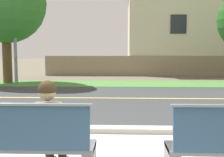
{
  "coord_description": "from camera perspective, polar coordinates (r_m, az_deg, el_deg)",
  "views": [
    {
      "loc": [
        -0.1,
        -3.0,
        1.58
      ],
      "look_at": [
        -0.35,
        3.3,
        1.0
      ],
      "focal_mm": 43.83,
      "sensor_mm": 36.0,
      "label": 1
    }
  ],
  "objects": [
    {
      "name": "ground_plane",
      "position": [
        11.12,
        2.74,
        -2.9
      ],
      "size": [
        140.0,
        140.0,
        0.0
      ],
      "primitive_type": "plane",
      "color": "#665B4C"
    },
    {
      "name": "street_asphalt",
      "position": [
        9.63,
        2.82,
        -4.15
      ],
      "size": [
        52.0,
        8.0,
        0.01
      ],
      "primitive_type": "cube",
      "color": "#383A3D",
      "rests_on": "ground_plane"
    },
    {
      "name": "road_centre_line",
      "position": [
        9.63,
        2.82,
        -4.12
      ],
      "size": [
        48.0,
        0.14,
        0.01
      ],
      "primitive_type": "cube",
      "color": "#E0CC4C",
      "rests_on": "ground_plane"
    },
    {
      "name": "garden_wall",
      "position": [
        19.34,
        5.25,
        2.65
      ],
      "size": [
        13.0,
        0.36,
        1.4
      ],
      "primitive_type": "cube",
      "color": "gray",
      "rests_on": "ground_plane"
    },
    {
      "name": "seated_person_olive",
      "position": [
        3.64,
        -12.8,
        -9.29
      ],
      "size": [
        0.52,
        0.68,
        1.25
      ],
      "color": "black",
      "rests_on": "ground_plane"
    },
    {
      "name": "curb_edge",
      "position": [
        5.57,
        3.25,
        -10.66
      ],
      "size": [
        44.0,
        0.3,
        0.11
      ],
      "primitive_type": "cube",
      "color": "#ADA89E",
      "rests_on": "ground_plane"
    },
    {
      "name": "far_verge_grass",
      "position": [
        14.2,
        2.63,
        -1.09
      ],
      "size": [
        48.0,
        2.8,
        0.02
      ],
      "primitive_type": "cube",
      "color": "#478438",
      "rests_on": "ground_plane"
    },
    {
      "name": "bench_left",
      "position": [
        3.64,
        -18.36,
        -13.05
      ],
      "size": [
        1.8,
        0.48,
        1.01
      ],
      "color": "slate",
      "rests_on": "ground_plane"
    },
    {
      "name": "house_across_street",
      "position": [
        23.53,
        18.81,
        9.95
      ],
      "size": [
        13.24,
        6.91,
        7.12
      ],
      "color": "beige",
      "rests_on": "ground_plane"
    }
  ]
}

